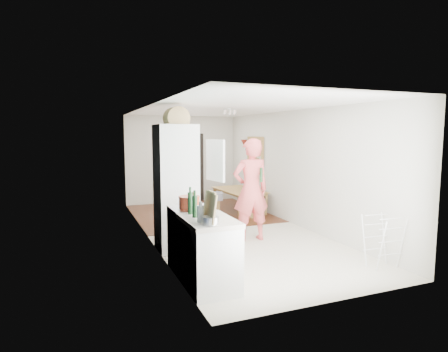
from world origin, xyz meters
TOP-DOWN VIEW (x-y plane):
  - room_shell at (0.00, 0.00)m, footprint 3.20×7.00m
  - floor at (0.00, 0.00)m, footprint 3.20×7.00m
  - wood_floor_overlay at (0.00, 1.85)m, footprint 3.20×3.30m
  - sage_wall_panel at (-1.59, -2.00)m, footprint 0.02×3.00m
  - tile_splashback at (-1.59, -2.55)m, footprint 0.02×1.90m
  - doorway_recess at (0.20, 3.48)m, footprint 0.90×0.04m
  - base_cabinet at (-1.30, -2.55)m, footprint 0.60×0.90m
  - worktop at (-1.30, -2.55)m, footprint 0.62×0.92m
  - range_cooker at (-1.30, -1.80)m, footprint 0.60×0.60m
  - cooker_top at (-1.30, -1.80)m, footprint 0.60×0.60m
  - fridge_housing at (-1.27, -0.78)m, footprint 0.66×0.66m
  - fridge_door at (-0.66, -1.08)m, footprint 0.14×0.56m
  - fridge_interior at (-0.96, -0.78)m, footprint 0.02×0.52m
  - pinboard at (1.58, 1.90)m, footprint 0.03×0.90m
  - pinboard_frame at (1.57, 1.90)m, footprint 0.00×0.94m
  - wall_sconce at (1.54, 2.55)m, footprint 0.18×0.18m
  - person at (0.17, -0.75)m, footprint 0.85×0.59m
  - dining_table at (1.07, 1.74)m, footprint 0.84×1.41m
  - dining_chair at (1.12, 1.01)m, footprint 0.40×0.40m
  - stool at (0.18, 1.33)m, footprint 0.43×0.43m
  - grey_drape at (0.20, 1.28)m, footprint 0.48×0.48m
  - drying_rack at (1.36, -2.81)m, footprint 0.44×0.41m
  - bread_bin at (-1.25, -0.77)m, footprint 0.44×0.42m
  - red_casserole at (-1.35, -1.84)m, footprint 0.33×0.33m
  - steel_pan at (-1.39, -2.88)m, footprint 0.24×0.24m
  - held_bottle at (0.28, -0.94)m, footprint 0.06×0.06m
  - bottle_a at (-1.44, -2.43)m, footprint 0.07×0.07m
  - bottle_b at (-1.44, -2.21)m, footprint 0.08×0.08m
  - bottle_c at (-1.45, -2.69)m, footprint 0.10×0.10m
  - pepper_mill_front at (-1.35, -2.11)m, footprint 0.07×0.07m
  - pepper_mill_back at (-1.38, -2.02)m, footprint 0.06×0.06m
  - chopping_boards at (-1.37, -2.82)m, footprint 0.09×0.29m

SIDE VIEW (x-z plane):
  - floor at x=0.00m, z-range -0.01..0.01m
  - wood_floor_overlay at x=0.00m, z-range 0.00..0.01m
  - stool at x=0.18m, z-range 0.00..0.43m
  - dining_table at x=1.07m, z-range 0.00..0.48m
  - drying_rack at x=1.36m, z-range 0.00..0.79m
  - base_cabinet at x=-1.30m, z-range 0.00..0.86m
  - range_cooker at x=-1.30m, z-range 0.00..0.88m
  - dining_chair at x=1.12m, z-range 0.00..0.91m
  - grey_drape at x=0.20m, z-range 0.43..0.60m
  - worktop at x=-1.30m, z-range 0.86..0.92m
  - cooker_top at x=-1.30m, z-range 0.88..0.92m
  - steel_pan at x=-1.39m, z-range 0.92..1.02m
  - doorway_recess at x=0.20m, z-range 0.00..2.00m
  - red_casserole at x=-1.35m, z-range 0.92..1.10m
  - pepper_mill_back at x=-1.38m, z-range 0.92..1.12m
  - bottle_c at x=-1.45m, z-range 0.92..1.12m
  - pepper_mill_front at x=-1.35m, z-range 0.92..1.14m
  - bottle_a at x=-1.44m, z-range 0.92..1.20m
  - bottle_b at x=-1.44m, z-range 0.92..1.22m
  - fridge_housing at x=-1.27m, z-range 0.00..2.15m
  - chopping_boards at x=-1.37m, z-range 0.92..1.31m
  - person at x=0.17m, z-range 0.00..2.25m
  - tile_splashback at x=-1.59m, z-range 0.90..1.40m
  - room_shell at x=0.00m, z-range 0.00..2.50m
  - held_bottle at x=0.28m, z-range 1.12..1.38m
  - fridge_door at x=-0.66m, z-range 1.20..1.90m
  - fridge_interior at x=-0.96m, z-range 1.22..1.88m
  - pinboard at x=1.58m, z-range 1.20..1.90m
  - pinboard_frame at x=1.57m, z-range 1.18..1.92m
  - wall_sconce at x=1.54m, z-range 1.67..1.83m
  - sage_wall_panel at x=-1.59m, z-range 1.20..2.50m
  - bread_bin at x=-1.25m, z-range 2.15..2.36m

